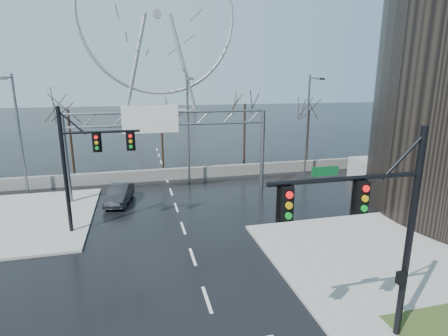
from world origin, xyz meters
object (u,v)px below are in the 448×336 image
object	(u,v)px
signal_mast_near	(379,220)
sign_gantry	(165,135)
car	(119,194)
signal_mast_far	(83,158)
ferris_wheel	(158,21)

from	to	relation	value
signal_mast_near	sign_gantry	size ratio (longest dim) A/B	0.49
signal_mast_near	car	xyz separation A→B (m)	(-9.37, 18.17, -4.15)
signal_mast_far	sign_gantry	world-z (taller)	signal_mast_far
signal_mast_far	car	bearing A→B (deg)	72.43
signal_mast_far	ferris_wheel	bearing A→B (deg)	82.80
signal_mast_near	signal_mast_far	xyz separation A→B (m)	(-11.01, 13.00, -0.04)
signal_mast_far	car	distance (m)	6.80
signal_mast_near	signal_mast_far	size ratio (longest dim) A/B	1.00
signal_mast_near	sign_gantry	xyz separation A→B (m)	(-5.52, 19.00, 0.31)
car	sign_gantry	bearing A→B (deg)	23.51
signal_mast_far	sign_gantry	size ratio (longest dim) A/B	0.49
sign_gantry	signal_mast_near	bearing A→B (deg)	-73.81
signal_mast_far	sign_gantry	bearing A→B (deg)	47.53
sign_gantry	car	bearing A→B (deg)	-167.83
signal_mast_far	sign_gantry	xyz separation A→B (m)	(5.49, 6.00, 0.35)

